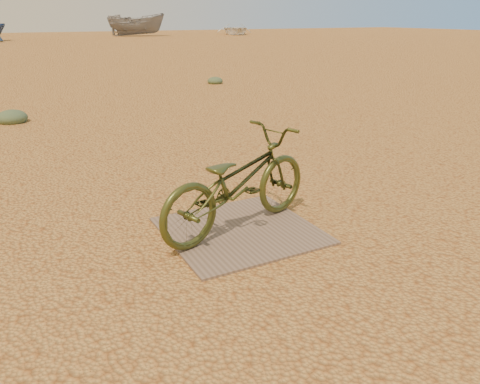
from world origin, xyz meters
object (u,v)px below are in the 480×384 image
plywood_board (240,230)px  bicycle (238,182)px  boat_mid_right (136,25)px  boat_far_right (235,29)px

plywood_board → bicycle: bicycle is taller
boat_mid_right → boat_far_right: size_ratio=1.04×
boat_mid_right → boat_far_right: (10.21, -1.23, -0.52)m
plywood_board → bicycle: bearing=93.2°
plywood_board → boat_mid_right: size_ratio=0.25×
bicycle → boat_far_right: boat_far_right is taller
boat_mid_right → bicycle: bearing=-178.2°
bicycle → boat_mid_right: 45.45m
plywood_board → bicycle: 0.48m
bicycle → boat_mid_right: size_ratio=0.33×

